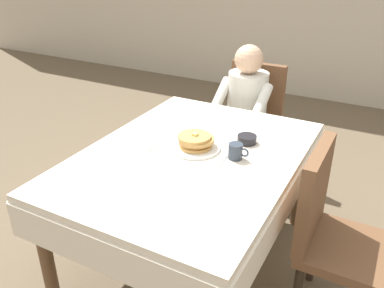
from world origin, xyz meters
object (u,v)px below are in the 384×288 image
object	(u,v)px
cup_coffee	(236,151)
bowl_butter	(247,139)
chair_right_side	(331,227)
breakfast_stack	(195,141)
knife_right_of_plate	(225,158)
spoon_near_edge	(163,171)
chair_diner	(251,115)
diner_person	(245,105)
fork_left_of_plate	(164,143)
plate_breakfast	(195,148)
dining_table_main	(191,168)

from	to	relation	value
cup_coffee	bowl_butter	xyz separation A→B (m)	(-0.02, 0.21, -0.02)
chair_right_side	breakfast_stack	distance (m)	0.82
knife_right_of_plate	spoon_near_edge	world-z (taller)	same
chair_diner	diner_person	world-z (taller)	diner_person
bowl_butter	fork_left_of_plate	distance (m)	0.47
chair_right_side	breakfast_stack	xyz separation A→B (m)	(-0.78, 0.06, 0.26)
chair_diner	diner_person	size ratio (longest dim) A/B	0.83
chair_diner	chair_right_side	size ratio (longest dim) A/B	1.00
bowl_butter	fork_left_of_plate	size ratio (longest dim) A/B	0.61
chair_right_side	breakfast_stack	size ratio (longest dim) A/B	4.66
plate_breakfast	cup_coffee	xyz separation A→B (m)	(0.24, 0.00, 0.03)
breakfast_stack	knife_right_of_plate	size ratio (longest dim) A/B	1.00
chair_right_side	fork_left_of_plate	bearing A→B (deg)	-92.50
knife_right_of_plate	diner_person	bearing A→B (deg)	10.37
chair_diner	knife_right_of_plate	bearing A→B (deg)	103.11
breakfast_stack	knife_right_of_plate	distance (m)	0.20
chair_diner	plate_breakfast	xyz separation A→B (m)	(0.07, -1.11, 0.22)
diner_person	breakfast_stack	xyz separation A→B (m)	(0.07, -0.95, 0.12)
plate_breakfast	chair_right_side	bearing A→B (deg)	-4.58
diner_person	plate_breakfast	distance (m)	0.96
chair_diner	cup_coffee	xyz separation A→B (m)	(0.31, -1.10, 0.25)
dining_table_main	bowl_butter	xyz separation A→B (m)	(0.22, 0.27, 0.11)
dining_table_main	chair_diner	size ratio (longest dim) A/B	1.64
dining_table_main	breakfast_stack	distance (m)	0.15
chair_diner	breakfast_stack	xyz separation A→B (m)	(0.07, -1.11, 0.26)
dining_table_main	breakfast_stack	world-z (taller)	breakfast_stack
chair_diner	fork_left_of_plate	size ratio (longest dim) A/B	5.17
chair_diner	fork_left_of_plate	distance (m)	1.15
dining_table_main	cup_coffee	xyz separation A→B (m)	(0.23, 0.06, 0.13)
diner_person	knife_right_of_plate	distance (m)	1.01
diner_person	fork_left_of_plate	bearing A→B (deg)	83.10
cup_coffee	bowl_butter	world-z (taller)	cup_coffee
dining_table_main	fork_left_of_plate	distance (m)	0.22
chair_diner	knife_right_of_plate	xyz separation A→B (m)	(0.26, -1.13, 0.21)
chair_right_side	fork_left_of_plate	size ratio (longest dim) A/B	5.17
knife_right_of_plate	cup_coffee	bearing A→B (deg)	-70.92
plate_breakfast	fork_left_of_plate	distance (m)	0.19
breakfast_stack	spoon_near_edge	size ratio (longest dim) A/B	1.33
chair_right_side	fork_left_of_plate	distance (m)	0.99
chair_diner	bowl_butter	xyz separation A→B (m)	(0.30, -0.90, 0.23)
breakfast_stack	dining_table_main	bearing A→B (deg)	-84.33
dining_table_main	cup_coffee	size ratio (longest dim) A/B	13.49
plate_breakfast	knife_right_of_plate	xyz separation A→B (m)	(0.19, -0.02, -0.01)
cup_coffee	diner_person	bearing A→B (deg)	108.28
chair_right_side	knife_right_of_plate	distance (m)	0.63
cup_coffee	knife_right_of_plate	xyz separation A→B (m)	(-0.05, -0.02, -0.04)
plate_breakfast	fork_left_of_plate	size ratio (longest dim) A/B	1.56
chair_diner	cup_coffee	size ratio (longest dim) A/B	8.23
bowl_butter	breakfast_stack	bearing A→B (deg)	-137.04
dining_table_main	knife_right_of_plate	distance (m)	0.21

